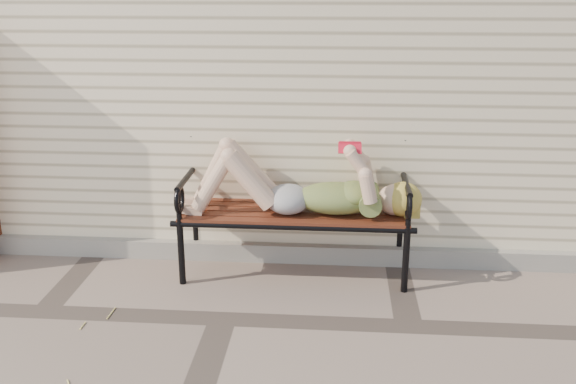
{
  "coord_description": "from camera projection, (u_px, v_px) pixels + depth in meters",
  "views": [
    {
      "loc": [
        0.74,
        -3.8,
        2.18
      ],
      "look_at": [
        0.4,
        0.57,
        0.73
      ],
      "focal_mm": 40.0,
      "sensor_mm": 36.0,
      "label": 1
    }
  ],
  "objects": [
    {
      "name": "house_wall",
      "position": [
        268.0,
        49.0,
        6.71
      ],
      "size": [
        8.0,
        4.0,
        3.0
      ],
      "primitive_type": "cube",
      "color": "beige",
      "rests_on": "ground"
    },
    {
      "name": "reading_woman",
      "position": [
        296.0,
        186.0,
        4.77
      ],
      "size": [
        1.77,
        0.4,
        0.56
      ],
      "color": "#093441",
      "rests_on": "ground"
    },
    {
      "name": "garden_bench",
      "position": [
        296.0,
        185.0,
        4.92
      ],
      "size": [
        1.88,
        0.75,
        1.22
      ],
      "color": "black",
      "rests_on": "ground"
    },
    {
      "name": "ground",
      "position": [
        223.0,
        319.0,
        4.34
      ],
      "size": [
        80.0,
        80.0,
        0.0
      ],
      "primitive_type": "plane",
      "color": "gray",
      "rests_on": "ground"
    },
    {
      "name": "foundation_strip",
      "position": [
        243.0,
        251.0,
        5.24
      ],
      "size": [
        8.0,
        0.1,
        0.15
      ],
      "primitive_type": "cube",
      "color": "gray",
      "rests_on": "ground"
    }
  ]
}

